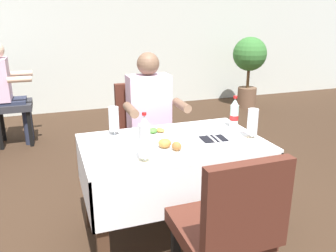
{
  "coord_description": "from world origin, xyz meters",
  "views": [
    {
      "loc": [
        -0.68,
        -1.92,
        1.55
      ],
      "look_at": [
        0.08,
        0.23,
        0.81
      ],
      "focal_mm": 36.65,
      "sensor_mm": 36.0,
      "label": 1
    }
  ],
  "objects_px": {
    "background_chair_right": "(4,101)",
    "background_patron": "(7,88)",
    "main_dining_table": "(173,165)",
    "plate_near_camera": "(172,147)",
    "plate_far_diner": "(160,133)",
    "seated_diner_far": "(151,118)",
    "beer_glass_middle": "(114,120)",
    "beer_glass_left": "(253,124)",
    "potted_plant_corner": "(249,61)",
    "cola_bottle_secondary": "(234,114)",
    "napkin_cutlery_set": "(214,139)",
    "chair_near_camera_side": "(227,227)",
    "cola_bottle_primary": "(145,135)",
    "chair_far_diner_seat": "(143,132)",
    "beer_glass_right": "(145,144)"
  },
  "relations": [
    {
      "from": "beer_glass_middle",
      "to": "cola_bottle_primary",
      "type": "bearing_deg",
      "value": -73.84
    },
    {
      "from": "napkin_cutlery_set",
      "to": "plate_near_camera",
      "type": "bearing_deg",
      "value": -164.98
    },
    {
      "from": "plate_far_diner",
      "to": "background_chair_right",
      "type": "xyz_separation_m",
      "value": [
        -1.24,
        2.28,
        -0.19
      ]
    },
    {
      "from": "main_dining_table",
      "to": "plate_near_camera",
      "type": "relative_size",
      "value": 4.73
    },
    {
      "from": "napkin_cutlery_set",
      "to": "background_patron",
      "type": "height_order",
      "value": "background_patron"
    },
    {
      "from": "main_dining_table",
      "to": "seated_diner_far",
      "type": "height_order",
      "value": "seated_diner_far"
    },
    {
      "from": "beer_glass_middle",
      "to": "background_chair_right",
      "type": "height_order",
      "value": "background_chair_right"
    },
    {
      "from": "beer_glass_left",
      "to": "potted_plant_corner",
      "type": "height_order",
      "value": "potted_plant_corner"
    },
    {
      "from": "seated_diner_far",
      "to": "potted_plant_corner",
      "type": "xyz_separation_m",
      "value": [
        2.48,
        2.39,
        0.09
      ]
    },
    {
      "from": "chair_near_camera_side",
      "to": "napkin_cutlery_set",
      "type": "height_order",
      "value": "chair_near_camera_side"
    },
    {
      "from": "chair_near_camera_side",
      "to": "background_chair_right",
      "type": "relative_size",
      "value": 1.0
    },
    {
      "from": "chair_far_diner_seat",
      "to": "plate_far_diner",
      "type": "xyz_separation_m",
      "value": [
        -0.04,
        -0.62,
        0.19
      ]
    },
    {
      "from": "seated_diner_far",
      "to": "potted_plant_corner",
      "type": "distance_m",
      "value": 3.45
    },
    {
      "from": "background_patron",
      "to": "napkin_cutlery_set",
      "type": "bearing_deg",
      "value": -58.57
    },
    {
      "from": "cola_bottle_secondary",
      "to": "background_patron",
      "type": "height_order",
      "value": "background_patron"
    },
    {
      "from": "main_dining_table",
      "to": "plate_far_diner",
      "type": "distance_m",
      "value": 0.24
    },
    {
      "from": "beer_glass_right",
      "to": "cola_bottle_primary",
      "type": "distance_m",
      "value": 0.14
    },
    {
      "from": "seated_diner_far",
      "to": "background_patron",
      "type": "bearing_deg",
      "value": 125.91
    },
    {
      "from": "main_dining_table",
      "to": "beer_glass_left",
      "type": "height_order",
      "value": "beer_glass_left"
    },
    {
      "from": "plate_near_camera",
      "to": "cola_bottle_secondary",
      "type": "relative_size",
      "value": 1.06
    },
    {
      "from": "plate_far_diner",
      "to": "beer_glass_middle",
      "type": "bearing_deg",
      "value": 159.55
    },
    {
      "from": "chair_far_diner_seat",
      "to": "background_patron",
      "type": "distance_m",
      "value": 2.08
    },
    {
      "from": "beer_glass_left",
      "to": "background_chair_right",
      "type": "xyz_separation_m",
      "value": [
        -1.83,
        2.56,
        -0.29
      ]
    },
    {
      "from": "background_patron",
      "to": "background_chair_right",
      "type": "bearing_deg",
      "value": 180.0
    },
    {
      "from": "chair_far_diner_seat",
      "to": "plate_far_diner",
      "type": "height_order",
      "value": "chair_far_diner_seat"
    },
    {
      "from": "napkin_cutlery_set",
      "to": "background_chair_right",
      "type": "relative_size",
      "value": 0.2
    },
    {
      "from": "chair_near_camera_side",
      "to": "cola_bottle_primary",
      "type": "relative_size",
      "value": 3.72
    },
    {
      "from": "background_chair_right",
      "to": "beer_glass_right",
      "type": "bearing_deg",
      "value": -69.35
    },
    {
      "from": "beer_glass_right",
      "to": "chair_far_diner_seat",
      "type": "bearing_deg",
      "value": 75.3
    },
    {
      "from": "potted_plant_corner",
      "to": "chair_near_camera_side",
      "type": "bearing_deg",
      "value": -123.35
    },
    {
      "from": "cola_bottle_primary",
      "to": "beer_glass_left",
      "type": "bearing_deg",
      "value": 0.33
    },
    {
      "from": "napkin_cutlery_set",
      "to": "potted_plant_corner",
      "type": "relative_size",
      "value": 0.16
    },
    {
      "from": "background_chair_right",
      "to": "background_patron",
      "type": "distance_m",
      "value": 0.16
    },
    {
      "from": "plate_near_camera",
      "to": "potted_plant_corner",
      "type": "bearing_deg",
      "value": 51.15
    },
    {
      "from": "seated_diner_far",
      "to": "chair_near_camera_side",
      "type": "bearing_deg",
      "value": -91.72
    },
    {
      "from": "seated_diner_far",
      "to": "plate_near_camera",
      "type": "xyz_separation_m",
      "value": [
        -0.1,
        -0.81,
        0.04
      ]
    },
    {
      "from": "seated_diner_far",
      "to": "plate_far_diner",
      "type": "relative_size",
      "value": 5.19
    },
    {
      "from": "plate_near_camera",
      "to": "beer_glass_right",
      "type": "distance_m",
      "value": 0.26
    },
    {
      "from": "plate_near_camera",
      "to": "beer_glass_right",
      "type": "bearing_deg",
      "value": -150.98
    },
    {
      "from": "napkin_cutlery_set",
      "to": "cola_bottle_secondary",
      "type": "bearing_deg",
      "value": 35.02
    },
    {
      "from": "background_patron",
      "to": "chair_near_camera_side",
      "type": "bearing_deg",
      "value": -68.87
    },
    {
      "from": "chair_far_diner_seat",
      "to": "plate_near_camera",
      "type": "distance_m",
      "value": 0.94
    },
    {
      "from": "cola_bottle_secondary",
      "to": "background_patron",
      "type": "relative_size",
      "value": 0.2
    },
    {
      "from": "beer_glass_right",
      "to": "cola_bottle_secondary",
      "type": "xyz_separation_m",
      "value": [
        0.81,
        0.39,
        -0.01
      ]
    },
    {
      "from": "chair_near_camera_side",
      "to": "cola_bottle_secondary",
      "type": "distance_m",
      "value": 1.09
    },
    {
      "from": "plate_far_diner",
      "to": "beer_glass_middle",
      "type": "distance_m",
      "value": 0.34
    },
    {
      "from": "beer_glass_left",
      "to": "potted_plant_corner",
      "type": "bearing_deg",
      "value": 58.06
    },
    {
      "from": "potted_plant_corner",
      "to": "napkin_cutlery_set",
      "type": "bearing_deg",
      "value": -125.77
    },
    {
      "from": "main_dining_table",
      "to": "napkin_cutlery_set",
      "type": "distance_m",
      "value": 0.34
    },
    {
      "from": "chair_far_diner_seat",
      "to": "beer_glass_middle",
      "type": "bearing_deg",
      "value": -124.54
    }
  ]
}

